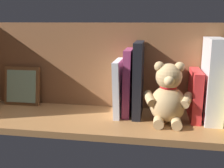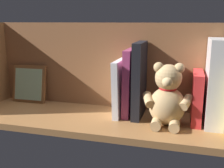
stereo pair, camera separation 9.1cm
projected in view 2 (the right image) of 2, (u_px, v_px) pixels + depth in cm
name	position (u px, v px, depth cm)	size (l,w,h in cm)	color
ground_plane	(112.00, 121.00, 94.24)	(105.83, 30.52, 2.20)	#9E6B3D
shelf_back_panel	(121.00, 66.00, 102.52)	(105.83, 1.50, 32.21)	brown
dictionary_thick_white	(215.00, 82.00, 85.68)	(5.51, 16.17, 27.52)	silver
book_3	(197.00, 97.00, 88.88)	(3.13, 15.07, 16.74)	red
teddy_bear	(167.00, 98.00, 85.86)	(16.44, 12.76, 20.25)	tan
book_4	(139.00, 80.00, 93.07)	(2.93, 14.62, 25.95)	black
book_5	(129.00, 82.00, 95.01)	(2.54, 13.15, 23.38)	#B23F72
book_6	(120.00, 88.00, 95.49)	(2.15, 14.86, 19.57)	silver
picture_frame_leaning	(29.00, 84.00, 111.12)	(14.48, 4.09, 15.27)	brown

